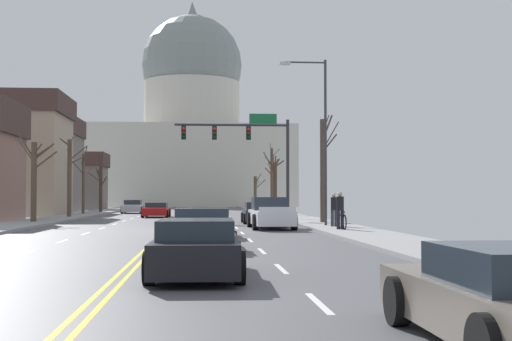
# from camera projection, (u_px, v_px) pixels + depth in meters

# --- Properties ---
(ground) EXTENTS (20.00, 180.00, 0.20)m
(ground) POSITION_uv_depth(u_px,v_px,m) (168.00, 229.00, 34.71)
(ground) COLOR #505055
(signal_gantry) EXTENTS (7.91, 0.41, 7.22)m
(signal_gantry) POSITION_uv_depth(u_px,v_px,m) (248.00, 143.00, 48.14)
(signal_gantry) COLOR #28282D
(signal_gantry) RESTS_ON ground
(street_lamp_right) EXTENTS (2.52, 0.24, 8.78)m
(street_lamp_right) POSITION_uv_depth(u_px,v_px,m) (320.00, 128.00, 37.00)
(street_lamp_right) COLOR #333338
(street_lamp_right) RESTS_ON ground
(capitol_building) EXTENTS (32.57, 23.81, 34.25)m
(capitol_building) POSITION_uv_depth(u_px,v_px,m) (192.00, 131.00, 116.30)
(capitol_building) COLOR beige
(capitol_building) RESTS_ON ground
(sedan_near_00) EXTENTS (1.98, 4.51, 1.30)m
(sedan_near_00) POSITION_uv_depth(u_px,v_px,m) (258.00, 213.00, 43.05)
(sedan_near_00) COLOR black
(sedan_near_00) RESTS_ON ground
(pickup_truck_near_01) EXTENTS (2.23, 5.74, 1.62)m
(pickup_truck_near_01) POSITION_uv_depth(u_px,v_px,m) (271.00, 215.00, 36.20)
(pickup_truck_near_01) COLOR silver
(pickup_truck_near_01) RESTS_ON ground
(sedan_near_02) EXTENTS (2.00, 4.27, 1.19)m
(sedan_near_02) POSITION_uv_depth(u_px,v_px,m) (210.00, 223.00, 28.50)
(sedan_near_02) COLOR silver
(sedan_near_02) RESTS_ON ground
(sedan_near_03) EXTENTS (2.10, 4.26, 1.29)m
(sedan_near_03) POSITION_uv_depth(u_px,v_px,m) (202.00, 230.00, 22.11)
(sedan_near_03) COLOR silver
(sedan_near_03) RESTS_ON ground
(sedan_near_04) EXTENTS (2.01, 4.67, 1.20)m
(sedan_near_04) POSITION_uv_depth(u_px,v_px,m) (197.00, 249.00, 14.58)
(sedan_near_04) COLOR black
(sedan_near_04) RESTS_ON ground
(sedan_oncoming_00) EXTENTS (2.15, 4.64, 1.15)m
(sedan_oncoming_00) POSITION_uv_depth(u_px,v_px,m) (156.00, 210.00, 55.40)
(sedan_oncoming_00) COLOR #B71414
(sedan_oncoming_00) RESTS_ON ground
(sedan_oncoming_01) EXTENTS (2.05, 4.62, 1.29)m
(sedan_oncoming_01) POSITION_uv_depth(u_px,v_px,m) (133.00, 207.00, 67.75)
(sedan_oncoming_01) COLOR silver
(sedan_oncoming_01) RESTS_ON ground
(flank_building_01) EXTENTS (9.26, 9.69, 9.80)m
(flank_building_01) POSITION_uv_depth(u_px,v_px,m) (33.00, 164.00, 72.04)
(flank_building_01) COLOR slate
(flank_building_01) RESTS_ON ground
(flank_building_03) EXTENTS (13.54, 6.39, 6.80)m
(flank_building_03) POSITION_uv_depth(u_px,v_px,m) (49.00, 181.00, 83.05)
(flank_building_03) COLOR slate
(flank_building_03) RESTS_ON ground
(bare_tree_00) EXTENTS (1.80, 2.72, 6.88)m
(bare_tree_00) POSITION_uv_depth(u_px,v_px,m) (272.00, 177.00, 72.07)
(bare_tree_00) COLOR #4C3D2D
(bare_tree_00) RESTS_ON ground
(bare_tree_01) EXTENTS (1.85, 2.49, 5.94)m
(bare_tree_01) POSITION_uv_depth(u_px,v_px,m) (83.00, 181.00, 61.39)
(bare_tree_01) COLOR brown
(bare_tree_01) RESTS_ON ground
(bare_tree_02) EXTENTS (1.58, 1.12, 4.44)m
(bare_tree_02) POSITION_uv_depth(u_px,v_px,m) (255.00, 191.00, 89.15)
(bare_tree_02) COLOR brown
(bare_tree_02) RESTS_ON ground
(bare_tree_03) EXTENTS (2.07, 2.38, 6.09)m
(bare_tree_03) POSITION_uv_depth(u_px,v_px,m) (70.00, 175.00, 52.14)
(bare_tree_03) COLOR brown
(bare_tree_03) RESTS_ON ground
(bare_tree_04) EXTENTS (1.16, 1.47, 6.41)m
(bare_tree_04) POSITION_uv_depth(u_px,v_px,m) (323.00, 169.00, 41.31)
(bare_tree_04) COLOR #4C3D2D
(bare_tree_04) RESTS_ON ground
(bare_tree_05) EXTENTS (1.93, 2.37, 5.53)m
(bare_tree_05) POSITION_uv_depth(u_px,v_px,m) (101.00, 187.00, 68.24)
(bare_tree_05) COLOR #423328
(bare_tree_05) RESTS_ON ground
(bare_tree_06) EXTENTS (1.61, 2.69, 4.97)m
(bare_tree_06) POSITION_uv_depth(u_px,v_px,m) (275.00, 185.00, 58.67)
(bare_tree_06) COLOR #423328
(bare_tree_06) RESTS_ON ground
(bare_tree_07) EXTENTS (2.27, 1.98, 5.34)m
(bare_tree_07) POSITION_uv_depth(u_px,v_px,m) (34.00, 178.00, 42.16)
(bare_tree_07) COLOR #4C3D2D
(bare_tree_07) RESTS_ON ground
(pedestrian_00) EXTENTS (0.35, 0.34, 1.70)m
(pedestrian_00) POSITION_uv_depth(u_px,v_px,m) (334.00, 208.00, 35.49)
(pedestrian_00) COLOR #33333D
(pedestrian_00) RESTS_ON ground
(pedestrian_01) EXTENTS (0.35, 0.34, 1.74)m
(pedestrian_01) POSITION_uv_depth(u_px,v_px,m) (340.00, 208.00, 32.41)
(pedestrian_01) COLOR black
(pedestrian_01) RESTS_ON ground
(bicycle_parked) EXTENTS (0.12, 1.77, 0.85)m
(bicycle_parked) POSITION_uv_depth(u_px,v_px,m) (342.00, 221.00, 32.68)
(bicycle_parked) COLOR black
(bicycle_parked) RESTS_ON ground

